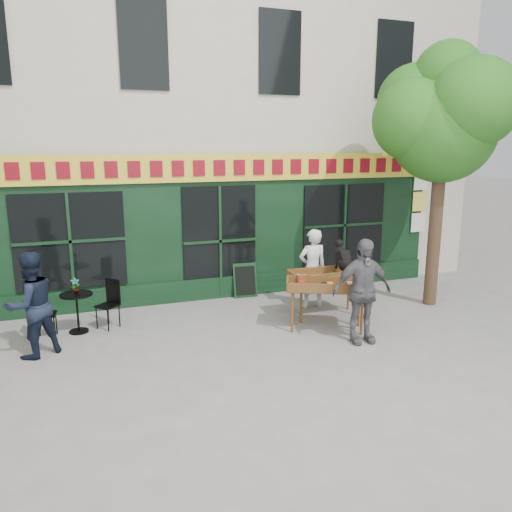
% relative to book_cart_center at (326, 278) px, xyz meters
% --- Properties ---
extents(ground, '(80.00, 80.00, 0.00)m').
position_rel_book_cart_center_xyz_m(ground, '(-1.71, -0.36, -0.82)').
color(ground, slate).
rests_on(ground, ground).
extents(building, '(14.00, 7.26, 10.00)m').
position_rel_book_cart_center_xyz_m(building, '(-1.71, 5.61, 4.15)').
color(building, beige).
rests_on(building, ground).
extents(street_tree, '(3.05, 2.90, 5.60)m').
position_rel_book_cart_center_xyz_m(street_tree, '(2.63, -0.00, 3.29)').
color(street_tree, '#382619').
rests_on(street_tree, ground).
extents(book_cart_center, '(1.51, 0.65, 0.99)m').
position_rel_book_cart_center_xyz_m(book_cart_center, '(0.00, 0.00, 0.00)').
color(book_cart_center, brown).
rests_on(book_cart_center, ground).
extents(dog, '(0.35, 0.61, 0.60)m').
position_rel_book_cart_center_xyz_m(dog, '(0.35, -0.05, 0.47)').
color(dog, black).
rests_on(dog, book_cart_center).
extents(woman, '(0.64, 0.43, 1.74)m').
position_rel_book_cart_center_xyz_m(woman, '(0.00, 0.65, 0.05)').
color(woman, silver).
rests_on(woman, ground).
extents(book_cart_right, '(1.62, 1.19, 0.99)m').
position_rel_book_cart_center_xyz_m(book_cart_right, '(-0.35, -0.71, 0.00)').
color(book_cart_right, brown).
rests_on(book_cart_right, ground).
extents(man_right, '(1.15, 0.56, 1.90)m').
position_rel_book_cart_center_xyz_m(man_right, '(-0.05, -1.46, 0.13)').
color(man_right, '#545358').
rests_on(man_right, ground).
extents(bistro_table, '(0.60, 0.60, 0.76)m').
position_rel_book_cart_center_xyz_m(bistro_table, '(-4.86, 0.74, -0.28)').
color(bistro_table, black).
rests_on(bistro_table, ground).
extents(bistro_chair_left, '(0.39, 0.38, 0.95)m').
position_rel_book_cart_center_xyz_m(bistro_chair_left, '(-5.50, 0.65, -0.26)').
color(bistro_chair_left, black).
rests_on(bistro_chair_left, ground).
extents(bistro_chair_right, '(0.51, 0.51, 0.95)m').
position_rel_book_cart_center_xyz_m(bistro_chair_right, '(-4.25, 0.85, -0.26)').
color(bistro_chair_right, black).
rests_on(bistro_chair_right, ground).
extents(potted_plant, '(0.18, 0.14, 0.31)m').
position_rel_book_cart_center_xyz_m(potted_plant, '(-4.86, 0.74, 0.10)').
color(potted_plant, gray).
rests_on(potted_plant, bistro_table).
extents(man_left, '(1.10, 1.03, 1.80)m').
position_rel_book_cart_center_xyz_m(man_left, '(-5.56, -0.16, 0.08)').
color(man_left, black).
rests_on(man_left, ground).
extents(chalkboard, '(0.57, 0.23, 0.79)m').
position_rel_book_cart_center_xyz_m(chalkboard, '(-1.15, 1.83, -0.42)').
color(chalkboard, black).
rests_on(chalkboard, ground).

